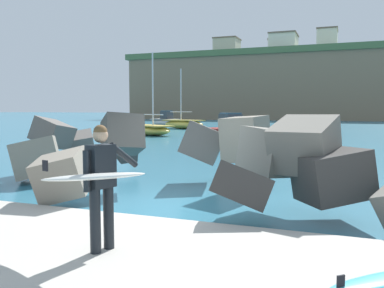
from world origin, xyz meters
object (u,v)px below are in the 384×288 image
(station_building_central, at_px, (327,42))
(station_building_east, at_px, (227,50))
(boat_near_right, at_px, (184,124))
(station_building_annex, at_px, (284,44))
(boat_near_left, at_px, (228,131))
(boat_mid_centre, at_px, (165,121))
(boat_far_left, at_px, (151,129))
(surfer_with_board, at_px, (97,179))
(station_building_west, at_px, (282,50))
(mooring_buoy_middle, at_px, (252,132))

(station_building_central, xyz_separation_m, station_building_east, (-24.06, 4.89, 0.13))
(boat_near_right, distance_m, station_building_annex, 49.12)
(boat_near_left, distance_m, boat_mid_centre, 23.09)
(boat_far_left, distance_m, station_building_east, 72.02)
(boat_mid_centre, relative_size, station_building_central, 0.73)
(surfer_with_board, bearing_deg, station_building_central, 90.47)
(station_building_west, bearing_deg, station_building_annex, -80.74)
(surfer_with_board, distance_m, station_building_annex, 85.46)
(surfer_with_board, height_order, station_building_central, station_building_central)
(station_building_east, bearing_deg, station_building_central, -11.50)
(boat_near_right, bearing_deg, boat_mid_centre, 131.02)
(boat_near_right, height_order, mooring_buoy_middle, boat_near_right)
(mooring_buoy_middle, xyz_separation_m, station_building_central, (3.49, 60.56, 16.54))
(station_building_central, bearing_deg, boat_mid_centre, -110.19)
(boat_near_left, distance_m, station_building_east, 75.70)
(station_building_east, distance_m, station_building_annex, 19.30)
(station_building_west, xyz_separation_m, station_building_central, (10.20, -4.08, 0.57))
(boat_near_right, distance_m, station_building_west, 59.15)
(station_building_east, bearing_deg, station_building_annex, -36.11)
(boat_near_right, bearing_deg, mooring_buoy_middle, -39.44)
(boat_near_left, distance_m, boat_far_left, 7.69)
(mooring_buoy_middle, distance_m, station_building_annex, 56.56)
(boat_near_right, distance_m, boat_mid_centre, 7.13)
(surfer_with_board, distance_m, boat_near_right, 39.63)
(surfer_with_board, height_order, mooring_buoy_middle, surfer_with_board)
(boat_near_right, xyz_separation_m, station_building_east, (-11.26, 57.80, 16.34))
(boat_far_left, xyz_separation_m, station_building_annex, (2.86, 57.61, 15.48))
(boat_near_right, relative_size, station_building_central, 1.06)
(boat_near_left, bearing_deg, boat_mid_centre, 125.78)
(station_building_central, xyz_separation_m, station_building_annex, (-8.48, -6.47, -0.79))
(surfer_with_board, xyz_separation_m, mooring_buoy_middle, (-4.23, 29.58, -1.06))
(boat_far_left, bearing_deg, surfer_with_board, -65.13)
(boat_near_left, distance_m, boat_near_right, 16.00)
(boat_near_right, xyz_separation_m, station_building_central, (12.79, 52.91, 16.21))
(station_building_east, bearing_deg, station_building_west, -3.35)
(mooring_buoy_middle, bearing_deg, boat_near_left, -94.92)
(station_building_annex, bearing_deg, boat_near_right, -95.31)
(station_building_west, bearing_deg, boat_mid_centre, -98.02)
(station_building_central, relative_size, station_building_annex, 0.87)
(boat_near_right, bearing_deg, surfer_with_board, -70.02)
(station_building_west, relative_size, station_building_central, 1.27)
(mooring_buoy_middle, bearing_deg, boat_mid_centre, 137.02)
(boat_near_left, xyz_separation_m, boat_mid_centre, (-13.50, 18.73, 0.05))
(boat_mid_centre, distance_m, boat_far_left, 17.65)
(boat_mid_centre, distance_m, mooring_buoy_middle, 19.12)
(surfer_with_board, height_order, station_building_annex, station_building_annex)
(station_building_central, distance_m, station_building_annex, 10.69)
(boat_far_left, xyz_separation_m, station_building_east, (-12.71, 68.97, 16.40))
(station_building_central, bearing_deg, boat_far_left, -100.04)
(boat_near_right, bearing_deg, station_building_annex, 84.69)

